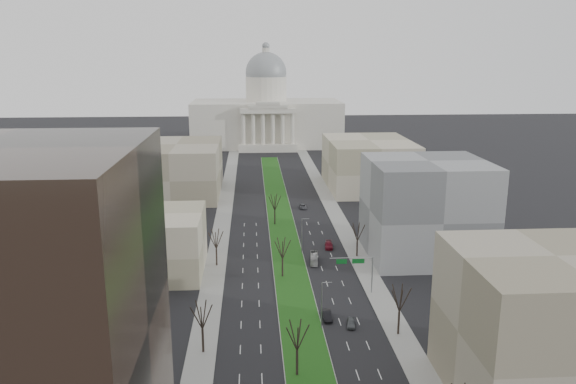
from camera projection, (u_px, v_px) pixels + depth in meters
name	position (u px, v px, depth m)	size (l,w,h in m)	color
ground	(282.00, 225.00, 165.41)	(600.00, 600.00, 0.00)	black
median	(282.00, 225.00, 164.40)	(8.00, 222.03, 0.20)	#999993
sidewalk_left	(217.00, 255.00, 140.04)	(5.00, 330.00, 0.15)	gray
sidewalk_right	(356.00, 252.00, 142.29)	(5.00, 330.00, 0.15)	gray
capitol	(266.00, 115.00, 306.41)	(80.00, 46.00, 55.00)	beige
building_beige_left	(145.00, 243.00, 127.70)	(26.00, 22.00, 14.00)	tan
building_tan_right	(547.00, 329.00, 79.64)	(26.00, 24.00, 22.00)	gray
building_grey_right	(426.00, 209.00, 137.59)	(28.00, 26.00, 24.00)	slate
building_far_left	(177.00, 169.00, 199.75)	(30.00, 40.00, 18.00)	gray
building_far_right	(368.00, 164.00, 209.09)	(30.00, 40.00, 18.00)	tan
tree_left_mid	(202.00, 314.00, 92.87)	(5.40, 5.40, 9.72)	black
tree_left_far	(216.00, 238.00, 131.66)	(5.28, 5.28, 9.50)	black
tree_right_mid	(400.00, 298.00, 98.92)	(5.52, 5.52, 9.94)	black
tree_right_far	(358.00, 231.00, 137.82)	(5.04, 5.04, 9.07)	black
tree_median_a	(297.00, 335.00, 86.10)	(5.40, 5.40, 9.72)	black
tree_median_b	(282.00, 248.00, 124.85)	(5.40, 5.40, 9.72)	black
tree_median_c	(275.00, 202.00, 163.60)	(5.40, 5.40, 9.72)	black
streetlamp_median_b	(322.00, 305.00, 101.53)	(1.90, 0.20, 9.16)	gray
streetlamp_median_c	(302.00, 235.00, 140.28)	(1.90, 0.20, 9.16)	gray
mast_arm_signs	(360.00, 266.00, 116.40)	(9.12, 0.24, 8.09)	gray
car_grey_near	(351.00, 323.00, 103.54)	(1.58, 3.92, 1.33)	#505458
car_black	(327.00, 315.00, 106.35)	(1.62, 4.63, 1.53)	black
car_red	(329.00, 245.00, 145.33)	(2.02, 4.96, 1.44)	maroon
car_grey_far	(303.00, 206.00, 182.49)	(2.13, 4.63, 1.29)	#515259
box_van	(314.00, 258.00, 135.13)	(1.70, 7.27, 2.03)	#BABABA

